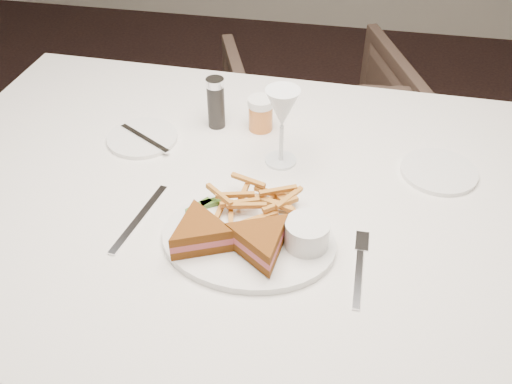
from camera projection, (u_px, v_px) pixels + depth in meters
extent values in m
plane|color=black|center=(156.00, 343.00, 1.77)|extent=(5.00, 5.00, 0.00)
cube|color=white|center=(260.00, 313.00, 1.39)|extent=(1.51, 1.03, 0.75)
imported|color=#48362C|center=(316.00, 123.00, 2.15)|extent=(0.79, 0.77, 0.64)
ellipsoid|color=white|center=(249.00, 240.00, 1.04)|extent=(0.33, 0.26, 0.01)
cube|color=silver|center=(139.00, 218.00, 1.09)|extent=(0.05, 0.20, 0.00)
cylinder|color=white|center=(142.00, 138.00, 1.30)|extent=(0.16, 0.16, 0.01)
cylinder|color=white|center=(439.00, 171.00, 1.20)|extent=(0.16, 0.16, 0.01)
cylinder|color=black|center=(216.00, 103.00, 1.31)|extent=(0.04, 0.04, 0.12)
cylinder|color=orange|center=(261.00, 114.00, 1.31)|extent=(0.06, 0.06, 0.08)
cube|color=#3D6724|center=(214.00, 202.00, 1.10)|extent=(0.05, 0.04, 0.01)
cube|color=#3D6724|center=(199.00, 207.00, 1.09)|extent=(0.05, 0.05, 0.01)
cylinder|color=white|center=(307.00, 234.00, 1.01)|extent=(0.08, 0.08, 0.05)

